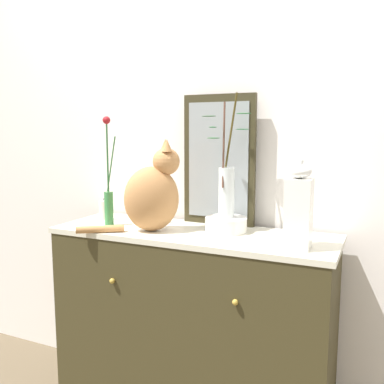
% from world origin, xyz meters
% --- Properties ---
extents(wall_back, '(4.40, 0.08, 2.60)m').
position_xyz_m(wall_back, '(0.00, 0.29, 1.30)').
color(wall_back, white).
rests_on(wall_back, ground_plane).
extents(sideboard, '(1.29, 0.45, 0.93)m').
position_xyz_m(sideboard, '(0.00, -0.00, 0.46)').
color(sideboard, '#38321B').
rests_on(sideboard, ground_plane).
extents(mirror_leaning, '(0.36, 0.03, 0.62)m').
position_xyz_m(mirror_leaning, '(0.05, 0.19, 1.24)').
color(mirror_leaning, '#332E1B').
rests_on(mirror_leaning, sideboard).
extents(cat_sitting, '(0.44, 0.34, 0.42)m').
position_xyz_m(cat_sitting, '(-0.17, -0.06, 1.09)').
color(cat_sitting, '#B9814E').
rests_on(cat_sitting, sideboard).
extents(vase_slim_green, '(0.07, 0.04, 0.52)m').
position_xyz_m(vase_slim_green, '(-0.42, -0.05, 1.08)').
color(vase_slim_green, '#377B42').
rests_on(vase_slim_green, sideboard).
extents(bowl_porcelain, '(0.19, 0.19, 0.07)m').
position_xyz_m(bowl_porcelain, '(0.14, 0.06, 0.96)').
color(bowl_porcelain, silver).
rests_on(bowl_porcelain, sideboard).
extents(vase_glass_clear, '(0.20, 0.16, 0.55)m').
position_xyz_m(vase_glass_clear, '(0.14, 0.06, 1.13)').
color(vase_glass_clear, silver).
rests_on(vase_glass_clear, bowl_porcelain).
extents(jar_lidded_porcelain, '(0.10, 0.10, 0.35)m').
position_xyz_m(jar_lidded_porcelain, '(0.49, -0.09, 1.08)').
color(jar_lidded_porcelain, white).
rests_on(jar_lidded_porcelain, sideboard).
extents(candle_pillar, '(0.04, 0.04, 0.11)m').
position_xyz_m(candle_pillar, '(-0.52, 0.05, 0.97)').
color(candle_pillar, silver).
rests_on(candle_pillar, sideboard).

